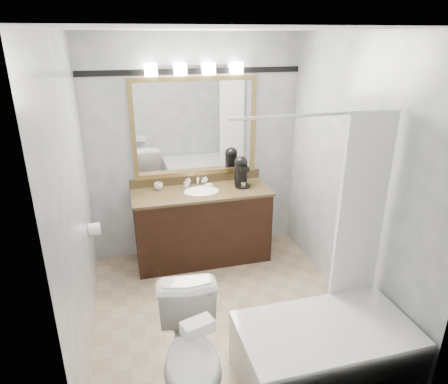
# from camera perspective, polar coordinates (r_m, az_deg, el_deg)

# --- Properties ---
(room) EXTENTS (2.42, 2.62, 2.52)m
(room) POSITION_cam_1_polar(r_m,az_deg,el_deg) (3.35, 0.19, 0.39)
(room) COLOR tan
(room) RESTS_ON ground
(vanity) EXTENTS (1.53, 0.58, 0.97)m
(vanity) POSITION_cam_1_polar(r_m,az_deg,el_deg) (4.58, -3.16, -4.59)
(vanity) COLOR black
(vanity) RESTS_ON ground
(mirror) EXTENTS (1.40, 0.04, 1.10)m
(mirror) POSITION_cam_1_polar(r_m,az_deg,el_deg) (4.48, -4.15, 9.14)
(mirror) COLOR olive
(mirror) RESTS_ON room
(vanity_light_bar) EXTENTS (1.02, 0.14, 0.12)m
(vanity_light_bar) POSITION_cam_1_polar(r_m,az_deg,el_deg) (4.33, -4.24, 17.19)
(vanity_light_bar) COLOR silver
(vanity_light_bar) RESTS_ON room
(accent_stripe) EXTENTS (2.40, 0.01, 0.06)m
(accent_stripe) POSITION_cam_1_polar(r_m,az_deg,el_deg) (4.40, -4.40, 16.82)
(accent_stripe) COLOR black
(accent_stripe) RESTS_ON room
(bathtub) EXTENTS (1.30, 0.75, 1.96)m
(bathtub) POSITION_cam_1_polar(r_m,az_deg,el_deg) (3.33, 14.39, -20.10)
(bathtub) COLOR white
(bathtub) RESTS_ON ground
(tp_roll) EXTENTS (0.11, 0.12, 0.12)m
(tp_roll) POSITION_cam_1_polar(r_m,az_deg,el_deg) (4.09, -18.03, -5.06)
(tp_roll) COLOR white
(tp_roll) RESTS_ON room
(toilet) EXTENTS (0.51, 0.82, 0.80)m
(toilet) POSITION_cam_1_polar(r_m,az_deg,el_deg) (2.99, -4.56, -22.20)
(toilet) COLOR white
(toilet) RESTS_ON ground
(tissue_box) EXTENTS (0.22, 0.16, 0.08)m
(tissue_box) POSITION_cam_1_polar(r_m,az_deg,el_deg) (2.52, -3.80, -18.66)
(tissue_box) COLOR white
(tissue_box) RESTS_ON toilet
(coffee_maker) EXTENTS (0.18, 0.22, 0.34)m
(coffee_maker) POSITION_cam_1_polar(r_m,az_deg,el_deg) (4.52, 2.47, 3.05)
(coffee_maker) COLOR black
(coffee_maker) RESTS_ON vanity
(cup_left) EXTENTS (0.10, 0.10, 0.08)m
(cup_left) POSITION_cam_1_polar(r_m,az_deg,el_deg) (4.50, -9.34, 0.84)
(cup_left) COLOR white
(cup_left) RESTS_ON vanity
(soap_bottle_a) EXTENTS (0.06, 0.06, 0.10)m
(soap_bottle_a) POSITION_cam_1_polar(r_m,az_deg,el_deg) (4.51, -5.43, 1.23)
(soap_bottle_a) COLOR white
(soap_bottle_a) RESTS_ON vanity
(soap_bottle_b) EXTENTS (0.07, 0.07, 0.08)m
(soap_bottle_b) POSITION_cam_1_polar(r_m,az_deg,el_deg) (4.62, -2.93, 1.66)
(soap_bottle_b) COLOR white
(soap_bottle_b) RESTS_ON vanity
(soap_bar) EXTENTS (0.10, 0.08, 0.03)m
(soap_bar) POSITION_cam_1_polar(r_m,az_deg,el_deg) (4.54, -2.25, 0.98)
(soap_bar) COLOR beige
(soap_bar) RESTS_ON vanity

